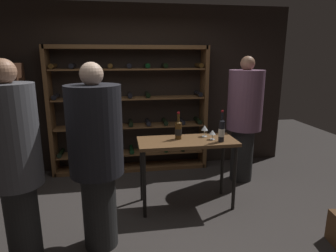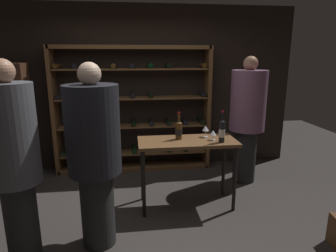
{
  "view_description": "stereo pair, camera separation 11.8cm",
  "coord_description": "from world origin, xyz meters",
  "px_view_note": "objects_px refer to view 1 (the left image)",
  "views": [
    {
      "loc": [
        -0.29,
        -2.95,
        1.88
      ],
      "look_at": [
        0.25,
        0.31,
        1.08
      ],
      "focal_mm": 30.62,
      "sensor_mm": 36.0,
      "label": 1
    },
    {
      "loc": [
        -0.17,
        -2.97,
        1.88
      ],
      "look_at": [
        0.25,
        0.31,
        1.08
      ],
      "focal_mm": 30.62,
      "sensor_mm": 36.0,
      "label": 2
    }
  ],
  "objects_px": {
    "tasting_table": "(187,148)",
    "person_bystander_dark_jacket": "(96,152)",
    "display_cabinet": "(11,125)",
    "wine_glass_stemmed_right": "(205,128)",
    "person_guest_khaki": "(244,115)",
    "wine_rack": "(130,110)",
    "person_guest_plum_blouse": "(15,160)",
    "wine_bottle_gold_foil": "(222,130)",
    "wine_bottle_red_label": "(178,130)",
    "wine_glass_stemmed_left": "(212,133)"
  },
  "relations": [
    {
      "from": "tasting_table",
      "to": "person_bystander_dark_jacket",
      "type": "bearing_deg",
      "value": -147.86
    },
    {
      "from": "person_bystander_dark_jacket",
      "to": "display_cabinet",
      "type": "height_order",
      "value": "person_bystander_dark_jacket"
    },
    {
      "from": "wine_glass_stemmed_right",
      "to": "person_guest_khaki",
      "type": "bearing_deg",
      "value": 34.19
    },
    {
      "from": "wine_rack",
      "to": "person_guest_khaki",
      "type": "height_order",
      "value": "wine_rack"
    },
    {
      "from": "person_guest_plum_blouse",
      "to": "tasting_table",
      "type": "bearing_deg",
      "value": 4.51
    },
    {
      "from": "person_guest_plum_blouse",
      "to": "wine_bottle_gold_foil",
      "type": "height_order",
      "value": "person_guest_plum_blouse"
    },
    {
      "from": "tasting_table",
      "to": "person_guest_plum_blouse",
      "type": "xyz_separation_m",
      "value": [
        -1.7,
        -0.85,
        0.26
      ]
    },
    {
      "from": "tasting_table",
      "to": "wine_glass_stemmed_right",
      "type": "distance_m",
      "value": 0.36
    },
    {
      "from": "wine_rack",
      "to": "wine_glass_stemmed_right",
      "type": "relative_size",
      "value": 17.22
    },
    {
      "from": "person_guest_khaki",
      "to": "wine_bottle_gold_foil",
      "type": "xyz_separation_m",
      "value": [
        -0.63,
        -0.78,
        -0.02
      ]
    },
    {
      "from": "person_guest_khaki",
      "to": "wine_bottle_gold_foil",
      "type": "relative_size",
      "value": 4.9
    },
    {
      "from": "wine_rack",
      "to": "person_guest_khaki",
      "type": "distance_m",
      "value": 1.82
    },
    {
      "from": "tasting_table",
      "to": "person_guest_khaki",
      "type": "height_order",
      "value": "person_guest_khaki"
    },
    {
      "from": "wine_rack",
      "to": "wine_bottle_gold_foil",
      "type": "bearing_deg",
      "value": -54.6
    },
    {
      "from": "person_guest_plum_blouse",
      "to": "wine_bottle_gold_foil",
      "type": "xyz_separation_m",
      "value": [
        2.09,
        0.71,
        -0.01
      ]
    },
    {
      "from": "person_guest_plum_blouse",
      "to": "wine_glass_stemmed_right",
      "type": "relative_size",
      "value": 12.64
    },
    {
      "from": "display_cabinet",
      "to": "wine_bottle_gold_foil",
      "type": "height_order",
      "value": "display_cabinet"
    },
    {
      "from": "person_guest_plum_blouse",
      "to": "wine_rack",
      "type": "bearing_deg",
      "value": 42.45
    },
    {
      "from": "wine_rack",
      "to": "display_cabinet",
      "type": "distance_m",
      "value": 1.78
    },
    {
      "from": "person_guest_khaki",
      "to": "wine_bottle_red_label",
      "type": "xyz_separation_m",
      "value": [
        -1.12,
        -0.58,
        -0.04
      ]
    },
    {
      "from": "person_guest_plum_blouse",
      "to": "person_guest_khaki",
      "type": "bearing_deg",
      "value": 6.61
    },
    {
      "from": "tasting_table",
      "to": "wine_bottle_gold_foil",
      "type": "relative_size",
      "value": 3.14
    },
    {
      "from": "display_cabinet",
      "to": "wine_glass_stemmed_left",
      "type": "xyz_separation_m",
      "value": [
        2.74,
        -1.17,
        0.07
      ]
    },
    {
      "from": "wine_glass_stemmed_left",
      "to": "wine_bottle_gold_foil",
      "type": "bearing_deg",
      "value": -54.29
    },
    {
      "from": "person_bystander_dark_jacket",
      "to": "wine_rack",
      "type": "bearing_deg",
      "value": -169.84
    },
    {
      "from": "tasting_table",
      "to": "wine_glass_stemmed_right",
      "type": "relative_size",
      "value": 8.2
    },
    {
      "from": "tasting_table",
      "to": "person_bystander_dark_jacket",
      "type": "relative_size",
      "value": 0.66
    },
    {
      "from": "tasting_table",
      "to": "wine_glass_stemmed_right",
      "type": "height_order",
      "value": "wine_glass_stemmed_right"
    },
    {
      "from": "wine_rack",
      "to": "tasting_table",
      "type": "xyz_separation_m",
      "value": [
        0.66,
        -1.34,
        -0.25
      ]
    },
    {
      "from": "display_cabinet",
      "to": "wine_bottle_red_label",
      "type": "bearing_deg",
      "value": -24.98
    },
    {
      "from": "wine_bottle_red_label",
      "to": "wine_glass_stemmed_left",
      "type": "xyz_separation_m",
      "value": [
        0.41,
        -0.09,
        -0.03
      ]
    },
    {
      "from": "person_bystander_dark_jacket",
      "to": "person_guest_khaki",
      "type": "bearing_deg",
      "value": 143.14
    },
    {
      "from": "wine_rack",
      "to": "wine_bottle_gold_foil",
      "type": "xyz_separation_m",
      "value": [
        1.05,
        -1.47,
        -0.0
      ]
    },
    {
      "from": "person_guest_plum_blouse",
      "to": "wine_glass_stemmed_left",
      "type": "xyz_separation_m",
      "value": [
        2.01,
        0.82,
        -0.07
      ]
    },
    {
      "from": "wine_bottle_gold_foil",
      "to": "wine_glass_stemmed_left",
      "type": "distance_m",
      "value": 0.14
    },
    {
      "from": "person_guest_plum_blouse",
      "to": "display_cabinet",
      "type": "distance_m",
      "value": 2.12
    },
    {
      "from": "person_guest_khaki",
      "to": "person_guest_plum_blouse",
      "type": "height_order",
      "value": "person_guest_khaki"
    },
    {
      "from": "display_cabinet",
      "to": "wine_bottle_gold_foil",
      "type": "xyz_separation_m",
      "value": [
        2.81,
        -1.28,
        0.12
      ]
    },
    {
      "from": "tasting_table",
      "to": "person_guest_plum_blouse",
      "type": "relative_size",
      "value": 0.65
    },
    {
      "from": "person_bystander_dark_jacket",
      "to": "wine_bottle_gold_foil",
      "type": "bearing_deg",
      "value": 130.94
    },
    {
      "from": "wine_bottle_gold_foil",
      "to": "wine_glass_stemmed_right",
      "type": "xyz_separation_m",
      "value": [
        -0.13,
        0.25,
        -0.03
      ]
    },
    {
      "from": "wine_glass_stemmed_right",
      "to": "wine_glass_stemmed_left",
      "type": "xyz_separation_m",
      "value": [
        0.06,
        -0.15,
        -0.02
      ]
    },
    {
      "from": "person_bystander_dark_jacket",
      "to": "wine_bottle_red_label",
      "type": "height_order",
      "value": "person_bystander_dark_jacket"
    },
    {
      "from": "wine_rack",
      "to": "display_cabinet",
      "type": "xyz_separation_m",
      "value": [
        -1.77,
        -0.19,
        -0.13
      ]
    },
    {
      "from": "wine_rack",
      "to": "wine_bottle_gold_foil",
      "type": "relative_size",
      "value": 6.6
    },
    {
      "from": "display_cabinet",
      "to": "person_guest_plum_blouse",
      "type": "bearing_deg",
      "value": -70.06
    },
    {
      "from": "person_guest_khaki",
      "to": "display_cabinet",
      "type": "relative_size",
      "value": 1.06
    },
    {
      "from": "tasting_table",
      "to": "wine_bottle_red_label",
      "type": "bearing_deg",
      "value": 147.86
    },
    {
      "from": "wine_rack",
      "to": "person_guest_plum_blouse",
      "type": "xyz_separation_m",
      "value": [
        -1.04,
        -2.18,
        0.01
      ]
    },
    {
      "from": "wine_bottle_red_label",
      "to": "person_bystander_dark_jacket",
      "type": "bearing_deg",
      "value": -142.78
    }
  ]
}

